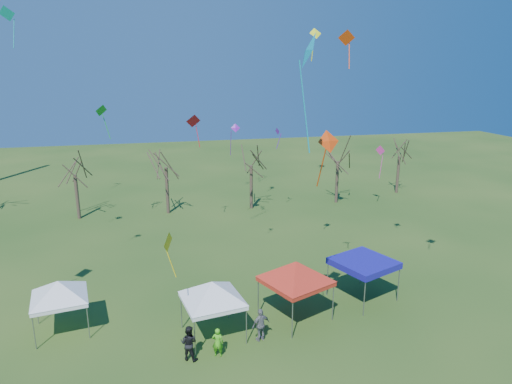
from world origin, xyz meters
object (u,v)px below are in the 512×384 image
person_dark (189,343)px  person_grey (261,325)px  tent_white_west (58,284)px  tent_red (296,265)px  tree_2 (165,151)px  tree_1 (73,159)px  tent_blue (364,263)px  tent_white_mid (212,285)px  person_green (218,342)px  tree_5 (400,144)px  tree_3 (251,150)px  tree_4 (339,146)px

person_dark → person_grey: (3.84, 0.76, 0.01)m
tent_white_west → person_grey: tent_white_west is taller
tent_red → person_grey: size_ratio=2.33×
tree_2 → person_dark: bearing=-90.4°
tree_1 → person_grey: size_ratio=4.13×
tree_2 → tent_blue: size_ratio=1.93×
tent_white_mid → tent_red: tent_red is taller
tent_red → person_dark: size_ratio=2.34×
tent_white_mid → tent_white_west: bearing=163.5°
tent_white_west → tree_2: bearing=71.6°
person_grey → person_dark: bearing=-8.0°
tree_1 → person_green: (9.66, -24.53, -5.02)m
tent_blue → person_green: 10.53m
tree_5 → tent_red: size_ratio=1.76×
tree_5 → tent_blue: size_ratio=1.76×
tree_3 → tent_white_west: bearing=-127.4°
tent_white_west → person_green: bearing=-27.9°
tree_2 → person_grey: size_ratio=4.49×
tree_3 → tent_blue: tree_3 is taller
tent_white_mid → person_dark: 3.08m
tree_2 → tent_white_west: 21.43m
tree_2 → tree_5: bearing=3.7°
tree_2 → tent_blue: bearing=-61.9°
tree_3 → person_grey: (-4.72, -23.10, -5.17)m
tent_white_mid → person_grey: (2.39, -1.01, -2.06)m
tent_blue → person_dark: tent_blue is taller
tree_1 → person_dark: 26.27m
tree_1 → person_green: tree_1 is taller
tree_4 → person_green: tree_4 is taller
person_green → person_grey: size_ratio=0.85×
tent_white_west → tent_white_mid: 8.30m
tree_2 → person_dark: size_ratio=4.51×
tree_3 → tent_white_west: tree_3 is taller
tree_1 → person_grey: (12.08, -23.70, -4.88)m
tree_3 → tent_white_west: 25.04m
tree_4 → tent_blue: tree_4 is taller
person_dark → tent_white_west: bearing=-3.9°
tent_white_west → tree_5: bearing=33.6°
tree_2 → tent_white_mid: 22.70m
tree_4 → tree_2: bearing=178.8°
tree_5 → tree_4: bearing=-166.1°
tree_4 → tree_5: bearing=13.9°
tree_4 → tree_5: tree_4 is taller
tree_1 → tree_2: (8.40, -0.27, 0.50)m
person_green → person_dark: bearing=14.0°
tree_1 → tree_4: (26.12, -0.65, 0.27)m
tree_5 → person_green: bearing=-133.7°
tent_blue → tree_3: bearing=97.2°
tree_4 → tent_white_mid: (-16.43, -22.04, -3.09)m
tree_4 → person_grey: (-14.04, -23.05, -5.15)m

